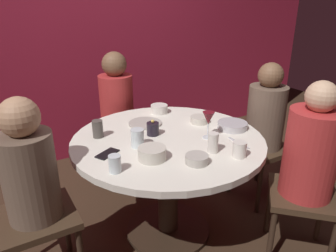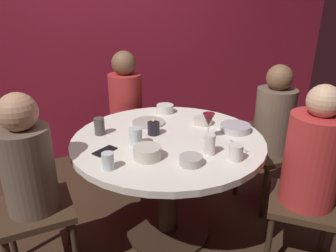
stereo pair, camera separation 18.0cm
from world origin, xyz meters
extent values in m
plane|color=#382619|center=(0.00, 0.00, 0.00)|extent=(8.00, 8.00, 0.00)
cube|color=maroon|center=(0.00, 1.56, 1.30)|extent=(6.00, 0.10, 2.60)
cylinder|color=silver|center=(0.00, 0.00, 0.73)|extent=(1.24, 1.24, 0.04)
cylinder|color=#332319|center=(0.00, 0.00, 0.35)|extent=(0.14, 0.14, 0.71)
cylinder|color=#2D2116|center=(0.00, 0.00, 0.01)|extent=(0.60, 0.60, 0.03)
cube|color=#3F2D1E|center=(-0.84, 0.00, 0.45)|extent=(0.40, 0.40, 0.04)
cylinder|color=brown|center=(-0.84, 0.00, 0.71)|extent=(0.28, 0.28, 0.49)
sphere|color=tan|center=(-0.84, 0.00, 1.05)|extent=(0.20, 0.20, 0.20)
cylinder|color=#332319|center=(-0.67, -0.17, 0.21)|extent=(0.04, 0.04, 0.43)
cylinder|color=#332319|center=(-1.01, 0.17, 0.21)|extent=(0.04, 0.04, 0.43)
cylinder|color=#332319|center=(-0.67, 0.17, 0.21)|extent=(0.04, 0.04, 0.43)
cube|color=#3F2D1E|center=(0.00, 0.87, 0.45)|extent=(0.40, 0.40, 0.04)
cylinder|color=#B22D2D|center=(0.00, 0.87, 0.72)|extent=(0.29, 0.29, 0.51)
sphere|color=brown|center=(0.00, 0.87, 1.07)|extent=(0.21, 0.21, 0.21)
cylinder|color=#332319|center=(-0.17, 1.04, 0.21)|extent=(0.04, 0.04, 0.43)
cylinder|color=#332319|center=(-0.17, 0.70, 0.21)|extent=(0.04, 0.04, 0.43)
cylinder|color=#332319|center=(0.17, 1.04, 0.21)|extent=(0.04, 0.04, 0.43)
cylinder|color=#332319|center=(0.17, 0.70, 0.21)|extent=(0.04, 0.04, 0.43)
cube|color=#3F2D1E|center=(0.89, 0.00, 0.45)|extent=(0.40, 0.40, 0.04)
cylinder|color=brown|center=(0.89, 0.00, 0.72)|extent=(0.29, 0.29, 0.49)
sphere|color=brown|center=(0.89, 0.00, 1.05)|extent=(0.19, 0.19, 0.19)
cylinder|color=#332319|center=(1.06, 0.17, 0.21)|extent=(0.04, 0.04, 0.43)
cylinder|color=#332319|center=(0.72, 0.17, 0.21)|extent=(0.04, 0.04, 0.43)
cylinder|color=#332319|center=(1.06, -0.17, 0.21)|extent=(0.04, 0.04, 0.43)
cylinder|color=#332319|center=(0.72, -0.17, 0.21)|extent=(0.04, 0.04, 0.43)
cube|color=#3F2D1E|center=(0.61, -0.61, 0.45)|extent=(0.57, 0.57, 0.04)
cylinder|color=#B22D2D|center=(0.61, -0.61, 0.74)|extent=(0.44, 0.44, 0.53)
sphere|color=tan|center=(0.61, -0.61, 1.08)|extent=(0.18, 0.18, 0.18)
cylinder|color=#332319|center=(0.85, -0.61, 0.21)|extent=(0.04, 0.04, 0.43)
cylinder|color=#332319|center=(0.61, -0.37, 0.21)|extent=(0.04, 0.04, 0.43)
cylinder|color=#332319|center=(0.37, -0.61, 0.21)|extent=(0.04, 0.04, 0.43)
cylinder|color=black|center=(-0.06, 0.09, 0.79)|extent=(0.08, 0.08, 0.08)
sphere|color=#F9D159|center=(-0.06, 0.09, 0.84)|extent=(0.02, 0.02, 0.02)
cylinder|color=silver|center=(0.22, -0.13, 0.75)|extent=(0.06, 0.06, 0.01)
cylinder|color=silver|center=(0.22, -0.13, 0.80)|extent=(0.01, 0.01, 0.09)
cone|color=maroon|center=(0.22, -0.13, 0.88)|extent=(0.08, 0.08, 0.08)
cylinder|color=#B2ADA3|center=(-0.02, 0.28, 0.75)|extent=(0.23, 0.23, 0.01)
cube|color=black|center=(-0.42, -0.02, 0.75)|extent=(0.16, 0.13, 0.01)
cylinder|color=#B7B7BC|center=(0.46, -0.10, 0.77)|extent=(0.20, 0.20, 0.05)
cylinder|color=beige|center=(0.33, 0.11, 0.77)|extent=(0.13, 0.13, 0.05)
cylinder|color=#B2ADA3|center=(-0.04, -0.37, 0.77)|extent=(0.13, 0.13, 0.05)
cylinder|color=beige|center=(-0.23, -0.21, 0.78)|extent=(0.16, 0.16, 0.07)
cylinder|color=silver|center=(0.18, 0.44, 0.78)|extent=(0.13, 0.13, 0.06)
cylinder|color=silver|center=(0.12, -0.31, 0.81)|extent=(0.06, 0.06, 0.12)
cylinder|color=silver|center=(-0.23, -0.02, 0.80)|extent=(0.08, 0.08, 0.11)
cylinder|color=silver|center=(-0.46, -0.23, 0.79)|extent=(0.07, 0.07, 0.09)
cylinder|color=#4C4742|center=(-0.38, 0.24, 0.80)|extent=(0.07, 0.07, 0.11)
cylinder|color=silver|center=(0.21, -0.43, 0.79)|extent=(0.08, 0.08, 0.09)
cube|color=#B7B7BC|center=(0.33, -0.30, 0.75)|extent=(0.02, 0.18, 0.01)
camera|label=1|loc=(-0.95, -1.61, 1.59)|focal=33.98mm
camera|label=2|loc=(-0.80, -1.69, 1.59)|focal=33.98mm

